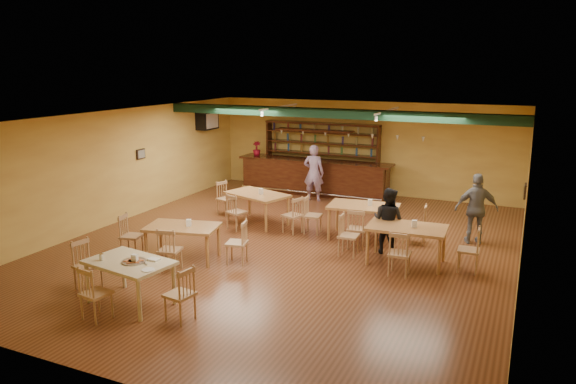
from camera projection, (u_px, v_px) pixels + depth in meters
The scene contains 23 objects.
floor at pixel (287, 246), 12.66m from camera, with size 12.00×12.00×0.00m, color #552E18.
ceiling_beam at pixel (330, 113), 14.48m from camera, with size 10.00×0.30×0.25m, color black.
track_rail_left at pixel (279, 107), 15.72m from camera, with size 0.05×2.50×0.05m, color silver.
track_rail_right at pixel (387, 111), 14.43m from camera, with size 0.05×2.50×0.05m, color silver.
ac_unit at pixel (207, 120), 17.77m from camera, with size 0.34×0.70×0.48m, color silver.
picture_left at pixel (141, 154), 15.15m from camera, with size 0.04×0.34×0.28m, color black.
picture_right at pixel (525, 191), 10.71m from camera, with size 0.04×0.34×0.28m, color black.
bar_counter at pixel (314, 177), 17.64m from camera, with size 5.11×0.85×1.13m, color black.
back_bar_hutch at pixel (321, 157), 18.07m from camera, with size 3.96×0.40×2.28m, color black.
poinsettia at pixel (257, 149), 18.30m from camera, with size 0.27×0.27×0.48m, color maroon.
dining_table_a at pixel (257, 208), 14.41m from camera, with size 1.64×0.98×0.82m, color olive.
dining_table_b at pixel (363, 222), 13.15m from camera, with size 1.67×1.00×0.83m, color olive.
dining_table_c at pixel (183, 243), 11.72m from camera, with size 1.53×0.92×0.76m, color olive.
dining_table_d at pixel (406, 245), 11.50m from camera, with size 1.63×0.98×0.82m, color olive.
near_table at pixel (131, 282), 9.55m from camera, with size 1.48×0.95×0.79m, color beige.
pizza_tray at pixel (134, 261), 9.41m from camera, with size 0.40×0.40×0.01m, color silver.
parmesan_shaker at pixel (101, 257), 9.49m from camera, with size 0.07×0.07×0.11m, color #EAE5C6.
napkin_stack at pixel (154, 259), 9.49m from camera, with size 0.20×0.15×0.03m, color white.
pizza_server at pixel (143, 261), 9.39m from camera, with size 0.32×0.09×0.00m, color silver.
side_plate at pixel (148, 270), 9.03m from camera, with size 0.22×0.22×0.01m, color white.
patron_bar at pixel (314, 173), 16.71m from camera, with size 0.64×0.42×1.76m, color #794494.
patron_right_a at pixel (388, 221), 12.04m from camera, with size 0.73×0.57×1.50m, color black.
patron_right_b at pixel (477, 209), 12.69m from camera, with size 0.99×0.41×1.69m, color slate.
Camera 1 is at (4.99, -10.94, 4.15)m, focal length 33.71 mm.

